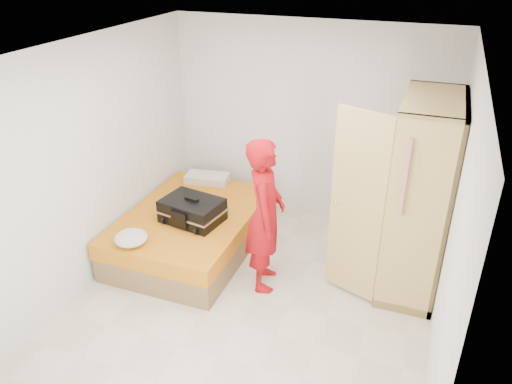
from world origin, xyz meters
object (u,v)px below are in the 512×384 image
at_px(bed, 191,231).
at_px(suitcase, 192,211).
at_px(person, 265,215).
at_px(wardrobe, 414,202).
at_px(round_cushion, 131,238).

xyz_separation_m(bed, suitcase, (0.11, -0.15, 0.38)).
distance_m(person, suitcase, 0.99).
relative_size(wardrobe, person, 1.23).
height_order(bed, round_cushion, round_cushion).
height_order(bed, wardrobe, wardrobe).
bearing_deg(bed, wardrobe, 5.20).
distance_m(suitcase, round_cushion, 0.78).
relative_size(wardrobe, round_cushion, 5.87).
bearing_deg(person, bed, 56.89).
relative_size(suitcase, round_cushion, 2.11).
xyz_separation_m(bed, round_cushion, (-0.28, -0.82, 0.32)).
bearing_deg(round_cushion, suitcase, 59.60).
bearing_deg(person, round_cushion, 93.95).
distance_m(wardrobe, suitcase, 2.45).
bearing_deg(bed, suitcase, -53.24).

